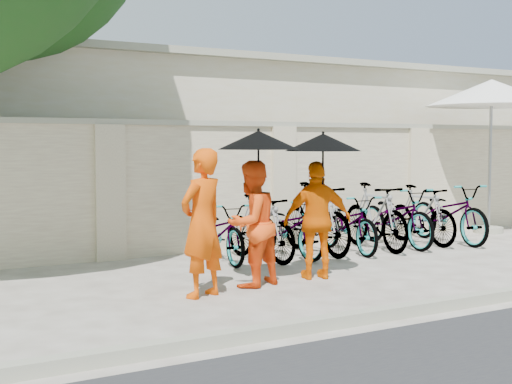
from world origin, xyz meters
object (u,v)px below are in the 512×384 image
monk_center (251,224)px  patio_umbrella (491,94)px  monk_left (202,223)px  monk_right (318,220)px

monk_center → patio_umbrella: 7.09m
monk_left → monk_center: monk_left is taller
monk_center → patio_umbrella: (6.49, 2.14, 1.89)m
monk_left → monk_right: monk_left is taller
monk_center → monk_right: 0.97m
monk_left → monk_center: 0.81m
monk_left → patio_umbrella: (7.26, 2.38, 1.81)m
monk_left → monk_right: (1.74, 0.23, -0.09)m
monk_right → patio_umbrella: 6.22m
monk_right → patio_umbrella: (5.52, 2.15, 1.90)m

